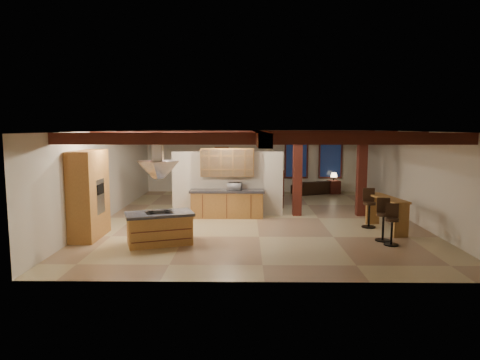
# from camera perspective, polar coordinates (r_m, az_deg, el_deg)

# --- Properties ---
(ground) EXTENTS (12.00, 12.00, 0.00)m
(ground) POSITION_cam_1_polar(r_m,az_deg,el_deg) (14.41, 2.25, -5.09)
(ground) COLOR tan
(ground) RESTS_ON ground
(room_walls) EXTENTS (12.00, 12.00, 12.00)m
(room_walls) POSITION_cam_1_polar(r_m,az_deg,el_deg) (14.15, 2.28, 1.98)
(room_walls) COLOR beige
(room_walls) RESTS_ON ground
(ceiling_beams) EXTENTS (10.00, 12.00, 0.28)m
(ceiling_beams) POSITION_cam_1_polar(r_m,az_deg,el_deg) (14.10, 2.30, 5.95)
(ceiling_beams) COLOR #3F160F
(ceiling_beams) RESTS_ON room_walls
(timber_posts) EXTENTS (2.50, 0.30, 2.90)m
(timber_posts) POSITION_cam_1_polar(r_m,az_deg,el_deg) (14.93, 11.87, 2.03)
(timber_posts) COLOR #3F160F
(timber_posts) RESTS_ON ground
(partition_wall) EXTENTS (3.80, 0.18, 2.20)m
(partition_wall) POSITION_cam_1_polar(r_m,az_deg,el_deg) (14.73, -1.68, -0.49)
(partition_wall) COLOR beige
(partition_wall) RESTS_ON ground
(pantry_cabinet) EXTENTS (0.67, 1.60, 2.40)m
(pantry_cabinet) POSITION_cam_1_polar(r_m,az_deg,el_deg) (12.40, -19.50, -1.83)
(pantry_cabinet) COLOR #A37034
(pantry_cabinet) RESTS_ON ground
(back_counter) EXTENTS (2.50, 0.66, 0.94)m
(back_counter) POSITION_cam_1_polar(r_m,az_deg,el_deg) (14.44, -1.73, -3.15)
(back_counter) COLOR #A37034
(back_counter) RESTS_ON ground
(upper_display_cabinet) EXTENTS (1.80, 0.36, 0.95)m
(upper_display_cabinet) POSITION_cam_1_polar(r_m,az_deg,el_deg) (14.46, -1.72, 2.36)
(upper_display_cabinet) COLOR #A37034
(upper_display_cabinet) RESTS_ON partition_wall
(range_hood) EXTENTS (1.10, 1.10, 1.40)m
(range_hood) POSITION_cam_1_polar(r_m,az_deg,el_deg) (11.12, -10.83, 0.51)
(range_hood) COLOR silver
(range_hood) RESTS_ON room_walls
(back_windows) EXTENTS (2.70, 0.07, 1.70)m
(back_windows) POSITION_cam_1_polar(r_m,az_deg,el_deg) (20.33, 9.75, 2.61)
(back_windows) COLOR #3F160F
(back_windows) RESTS_ON room_walls
(framed_art) EXTENTS (0.65, 0.05, 0.85)m
(framed_art) POSITION_cam_1_polar(r_m,az_deg,el_deg) (20.10, -2.46, 3.22)
(framed_art) COLOR #3F160F
(framed_art) RESTS_ON room_walls
(recessed_cans) EXTENTS (3.16, 2.46, 0.03)m
(recessed_cans) POSITION_cam_1_polar(r_m,az_deg,el_deg) (12.35, -9.36, 6.23)
(recessed_cans) COLOR silver
(recessed_cans) RESTS_ON room_walls
(kitchen_island) EXTENTS (1.91, 1.42, 0.85)m
(kitchen_island) POSITION_cam_1_polar(r_m,az_deg,el_deg) (11.35, -10.68, -6.31)
(kitchen_island) COLOR #A37034
(kitchen_island) RESTS_ON ground
(dining_table) EXTENTS (1.81, 1.37, 0.57)m
(dining_table) POSITION_cam_1_polar(r_m,az_deg,el_deg) (17.07, 2.55, -2.23)
(dining_table) COLOR #3C160F
(dining_table) RESTS_ON ground
(sofa) EXTENTS (2.18, 1.54, 0.59)m
(sofa) POSITION_cam_1_polar(r_m,az_deg,el_deg) (19.94, 9.85, -0.96)
(sofa) COLOR black
(sofa) RESTS_ON ground
(microwave) EXTENTS (0.51, 0.41, 0.25)m
(microwave) POSITION_cam_1_polar(r_m,az_deg,el_deg) (14.34, -0.70, -0.84)
(microwave) COLOR silver
(microwave) RESTS_ON back_counter
(bar_counter) EXTENTS (0.78, 1.94, 0.99)m
(bar_counter) POSITION_cam_1_polar(r_m,az_deg,el_deg) (13.31, 18.91, -3.54)
(bar_counter) COLOR #A37034
(bar_counter) RESTS_ON ground
(side_table) EXTENTS (0.59, 0.59, 0.61)m
(side_table) POSITION_cam_1_polar(r_m,az_deg,el_deg) (20.14, 12.38, -0.92)
(side_table) COLOR #3F160F
(side_table) RESTS_ON ground
(table_lamp) EXTENTS (0.30, 0.30, 0.36)m
(table_lamp) POSITION_cam_1_polar(r_m,az_deg,el_deg) (20.07, 12.42, 0.65)
(table_lamp) COLOR black
(table_lamp) RESTS_ON side_table
(bar_stool_a) EXTENTS (0.39, 0.40, 1.06)m
(bar_stool_a) POSITION_cam_1_polar(r_m,az_deg,el_deg) (11.73, 19.59, -5.60)
(bar_stool_a) COLOR black
(bar_stool_a) RESTS_ON ground
(bar_stool_b) EXTENTS (0.41, 0.42, 1.14)m
(bar_stool_b) POSITION_cam_1_polar(r_m,az_deg,el_deg) (12.09, 18.56, -5.00)
(bar_stool_b) COLOR black
(bar_stool_b) RESTS_ON ground
(bar_stool_c) EXTENTS (0.41, 0.42, 1.18)m
(bar_stool_c) POSITION_cam_1_polar(r_m,az_deg,el_deg) (13.57, 16.82, -3.56)
(bar_stool_c) COLOR black
(bar_stool_c) RESTS_ON ground
(dining_chairs) EXTENTS (2.13, 2.13, 1.30)m
(dining_chairs) POSITION_cam_1_polar(r_m,az_deg,el_deg) (17.02, 2.56, -0.98)
(dining_chairs) COLOR #3F160F
(dining_chairs) RESTS_ON ground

